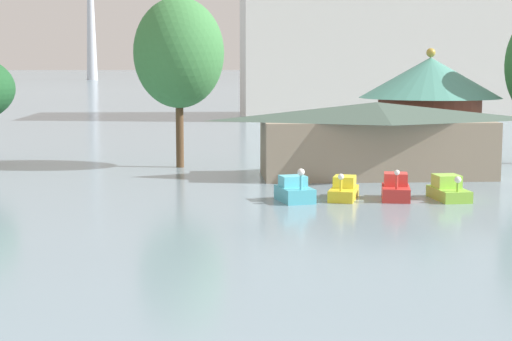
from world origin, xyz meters
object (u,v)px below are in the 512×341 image
object	(u,v)px
pedal_boat_red	(396,189)
boathouse	(376,138)
pedal_boat_cyan	(294,191)
pedal_boat_yellow	(344,190)
green_roof_pavilion	(430,100)
shoreline_tree_mid	(179,53)
background_building_block	(379,33)
pedal_boat_lime	(448,190)

from	to	relation	value
pedal_boat_red	boathouse	world-z (taller)	boathouse
pedal_boat_cyan	boathouse	bearing A→B (deg)	132.96
pedal_boat_cyan	pedal_boat_red	world-z (taller)	pedal_boat_cyan
pedal_boat_cyan	pedal_boat_yellow	xyz separation A→B (m)	(2.76, 0.57, -0.07)
green_roof_pavilion	shoreline_tree_mid	bearing A→B (deg)	-168.73
background_building_block	pedal_boat_yellow	bearing A→B (deg)	-103.44
boathouse	shoreline_tree_mid	size ratio (longest dim) A/B	1.33
pedal_boat_lime	shoreline_tree_mid	distance (m)	22.43
pedal_boat_lime	background_building_block	size ratio (longest dim) A/B	0.08
background_building_block	pedal_boat_cyan	bearing A→B (deg)	-105.49
pedal_boat_yellow	pedal_boat_lime	xyz separation A→B (m)	(5.64, -0.50, 0.03)
pedal_boat_red	shoreline_tree_mid	bearing A→B (deg)	-129.50
pedal_boat_cyan	pedal_boat_yellow	distance (m)	2.82
pedal_boat_cyan	background_building_block	xyz separation A→B (m)	(19.08, 68.88, 10.89)
shoreline_tree_mid	background_building_block	distance (m)	59.75
boathouse	background_building_block	xyz separation A→B (m)	(12.76, 59.62, 8.92)
pedal_boat_cyan	green_roof_pavilion	size ratio (longest dim) A/B	0.26
green_roof_pavilion	shoreline_tree_mid	world-z (taller)	shoreline_tree_mid
pedal_boat_cyan	green_roof_pavilion	xyz separation A→B (m)	(12.42, 18.79, 3.98)
pedal_boat_red	boathouse	bearing A→B (deg)	-173.76
pedal_boat_yellow	pedal_boat_lime	distance (m)	5.66
shoreline_tree_mid	pedal_boat_yellow	bearing A→B (deg)	-57.20
pedal_boat_red	boathouse	xyz separation A→B (m)	(0.77, 9.00, 1.97)
pedal_boat_cyan	boathouse	size ratio (longest dim) A/B	0.17
pedal_boat_cyan	background_building_block	world-z (taller)	background_building_block
pedal_boat_lime	boathouse	bearing A→B (deg)	-172.16
pedal_boat_cyan	pedal_boat_yellow	size ratio (longest dim) A/B	0.86
pedal_boat_cyan	pedal_boat_red	distance (m)	5.56
green_roof_pavilion	background_building_block	world-z (taller)	background_building_block
boathouse	background_building_block	size ratio (longest dim) A/B	0.42
shoreline_tree_mid	pedal_boat_red	bearing A→B (deg)	-50.64
pedal_boat_red	pedal_boat_lime	distance (m)	2.85
pedal_boat_red	background_building_block	bearing A→B (deg)	179.98
pedal_boat_cyan	boathouse	world-z (taller)	boathouse
boathouse	background_building_block	world-z (taller)	background_building_block
boathouse	background_building_block	distance (m)	61.62
shoreline_tree_mid	pedal_boat_lime	bearing A→B (deg)	-45.00
pedal_boat_cyan	pedal_boat_red	bearing A→B (deg)	80.03
pedal_boat_cyan	shoreline_tree_mid	xyz separation A→B (m)	(-6.54, 15.01, 7.50)
pedal_boat_cyan	pedal_boat_yellow	world-z (taller)	pedal_boat_cyan
pedal_boat_yellow	shoreline_tree_mid	xyz separation A→B (m)	(-9.31, 14.44, 7.56)
boathouse	pedal_boat_lime	bearing A→B (deg)	-77.28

